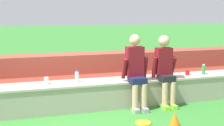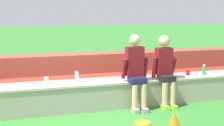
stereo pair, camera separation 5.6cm
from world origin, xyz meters
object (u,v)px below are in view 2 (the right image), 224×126
Objects in this scene: person_center at (165,68)px; sports_cone at (174,119)px; water_bottle_center_gap at (204,70)px; plastic_cup_left_end at (188,73)px; water_bottle_mid_left at (77,77)px; person_left_of_center at (136,70)px; frisbee at (143,123)px; plastic_cup_right_end at (46,80)px.

person_center is 5.75× the size of sports_cone.
water_bottle_center_gap is 2.13× the size of plastic_cup_left_end.
person_left_of_center is at bearing -14.31° from water_bottle_mid_left.
person_center is 0.77m from plastic_cup_left_end.
person_left_of_center reaches higher than person_center.
water_bottle_mid_left is (-1.72, 0.29, -0.13)m from person_center.
person_center is 1.35m from frisbee.
water_bottle_center_gap is at bearing 13.72° from person_center.
sports_cone reaches higher than frisbee.
person_center reaches higher than plastic_cup_left_end.
person_left_of_center reaches higher than frisbee.
plastic_cup_left_end is 2.98m from plastic_cup_right_end.
person_center is at bearing 72.24° from sports_cone.
plastic_cup_right_end is at bearing 171.58° from person_center.
person_center is 6.40× the size of water_bottle_center_gap.
plastic_cup_right_end is (-1.68, 0.33, -0.18)m from person_left_of_center.
plastic_cup_right_end is at bearing 174.96° from water_bottle_mid_left.
person_left_of_center is 0.62m from person_center.
person_center is at bearing -8.42° from plastic_cup_right_end.
person_center reaches higher than water_bottle_center_gap.
plastic_cup_right_end is at bearing 178.63° from water_bottle_center_gap.
plastic_cup_left_end is 1.77m from sports_cone.
person_left_of_center reaches higher than sports_cone.
person_center is 1.75m from water_bottle_mid_left.
person_left_of_center is 1.35m from plastic_cup_left_end.
person_center reaches higher than water_bottle_mid_left.
plastic_cup_left_end is (0.69, 0.30, -0.19)m from person_center.
sports_cone is at bearing -32.71° from frisbee.
frisbee is at bearing -48.98° from water_bottle_mid_left.
plastic_cup_right_end is at bearing 144.16° from sports_cone.
person_center is (0.62, -0.01, -0.01)m from person_left_of_center.
water_bottle_mid_left is 2.00m from sports_cone.
frisbee is at bearing -101.93° from person_left_of_center.
person_left_of_center is 6.52× the size of water_bottle_center_gap.
frisbee is (-0.78, -0.79, -0.76)m from person_center.
water_bottle_center_gap reaches higher than sports_cone.
plastic_cup_left_end is 1.92m from frisbee.
water_bottle_center_gap is 0.38m from plastic_cup_left_end.
person_center is at bearing -0.68° from person_left_of_center.
water_bottle_mid_left is 2.22× the size of plastic_cup_left_end.
person_left_of_center is 5.86× the size of sports_cone.
water_bottle_mid_left is at bearing -179.79° from plastic_cup_left_end.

